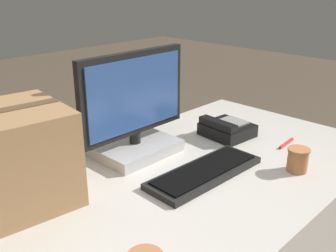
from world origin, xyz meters
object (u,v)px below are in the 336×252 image
Objects in this scene: pen_marker at (286,143)px; desk_phone at (226,129)px; paper_cup_right at (298,160)px; monitor at (135,116)px; keyboard at (205,172)px; cardboard_box at (7,159)px.

desk_phone is at bearing -71.90° from pen_marker.
paper_cup_right is at bearing -98.61° from desk_phone.
monitor is 0.64m from pen_marker.
cardboard_box reaches higher than keyboard.
desk_phone is 0.26m from pen_marker.
desk_phone is at bearing 76.33° from paper_cup_right.
desk_phone is 0.54× the size of cardboard_box.
monitor reaches higher than keyboard.
pen_marker is at bearing -38.27° from monitor.
paper_cup_right reaches higher than desk_phone.
keyboard is 3.73× the size of pen_marker.
pen_marker is (1.00, -0.38, -0.14)m from cardboard_box.
monitor is 1.26× the size of cardboard_box.
paper_cup_right is (0.26, -0.22, 0.03)m from keyboard.
keyboard is 0.65m from cardboard_box.
paper_cup_right is 0.97m from cardboard_box.
cardboard_box is (-0.90, 0.15, 0.12)m from desk_phone.
pen_marker is at bearing -7.47° from keyboard.
keyboard is at bearing -149.83° from desk_phone.
keyboard is 1.19× the size of cardboard_box.
desk_phone is at bearing -9.28° from cardboard_box.
paper_cup_right is (0.30, -0.53, -0.11)m from monitor.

